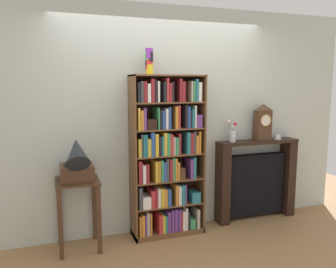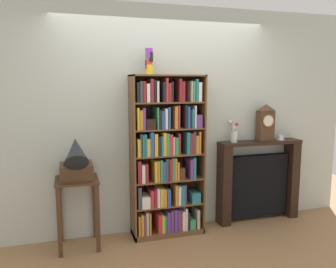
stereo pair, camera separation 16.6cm
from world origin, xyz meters
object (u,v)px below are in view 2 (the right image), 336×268
at_px(side_table_left, 78,200).
at_px(fireplace_mantel, 258,181).
at_px(bookshelf, 166,160).
at_px(flower_vase, 234,133).
at_px(mantel_clock, 265,123).
at_px(gramophone, 76,161).
at_px(teacup_with_saucer, 281,138).
at_px(cup_stack, 149,62).

distance_m(side_table_left, fireplace_mantel, 2.28).
bearing_deg(bookshelf, flower_vase, 3.95).
xyz_separation_m(bookshelf, fireplace_mantel, (1.27, 0.08, -0.38)).
xyz_separation_m(fireplace_mantel, mantel_clock, (0.06, -0.02, 0.77)).
relative_size(bookshelf, side_table_left, 2.45).
distance_m(bookshelf, mantel_clock, 1.39).
xyz_separation_m(gramophone, teacup_with_saucer, (2.57, 0.16, 0.10)).
distance_m(cup_stack, flower_vase, 1.37).
height_order(bookshelf, teacup_with_saucer, bookshelf).
distance_m(flower_vase, teacup_with_saucer, 0.68).
height_order(side_table_left, flower_vase, flower_vase).
distance_m(cup_stack, mantel_clock, 1.68).
distance_m(bookshelf, fireplace_mantel, 1.32).
xyz_separation_m(bookshelf, cup_stack, (-0.18, 0.04, 1.12)).
bearing_deg(gramophone, side_table_left, 90.00).
height_order(cup_stack, gramophone, cup_stack).
height_order(bookshelf, flower_vase, bookshelf).
bearing_deg(flower_vase, bookshelf, -176.05).
relative_size(side_table_left, fireplace_mantel, 0.69).
relative_size(side_table_left, teacup_with_saucer, 6.30).
height_order(fireplace_mantel, mantel_clock, mantel_clock).
height_order(flower_vase, teacup_with_saucer, flower_vase).
height_order(side_table_left, mantel_clock, mantel_clock).
relative_size(bookshelf, fireplace_mantel, 1.69).
xyz_separation_m(gramophone, mantel_clock, (2.34, 0.16, 0.31)).
bearing_deg(mantel_clock, gramophone, -176.07).
bearing_deg(mantel_clock, bookshelf, -177.61).
height_order(gramophone, teacup_with_saucer, gramophone).
xyz_separation_m(fireplace_mantel, flower_vase, (-0.38, -0.02, 0.65)).
distance_m(gramophone, mantel_clock, 2.36).
bearing_deg(fireplace_mantel, cup_stack, -178.41).
xyz_separation_m(cup_stack, gramophone, (-0.82, -0.14, -1.04)).
height_order(bookshelf, fireplace_mantel, bookshelf).
height_order(side_table_left, fireplace_mantel, fireplace_mantel).
xyz_separation_m(side_table_left, mantel_clock, (2.34, 0.10, 0.75)).
distance_m(gramophone, fireplace_mantel, 2.33).
height_order(gramophone, flower_vase, flower_vase).
xyz_separation_m(cup_stack, mantel_clock, (1.51, 0.02, -0.73)).
relative_size(mantel_clock, teacup_with_saucer, 3.83).
relative_size(cup_stack, gramophone, 0.54).
xyz_separation_m(mantel_clock, teacup_with_saucer, (0.23, 0.00, -0.21)).
xyz_separation_m(bookshelf, teacup_with_saucer, (1.56, 0.06, 0.18)).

